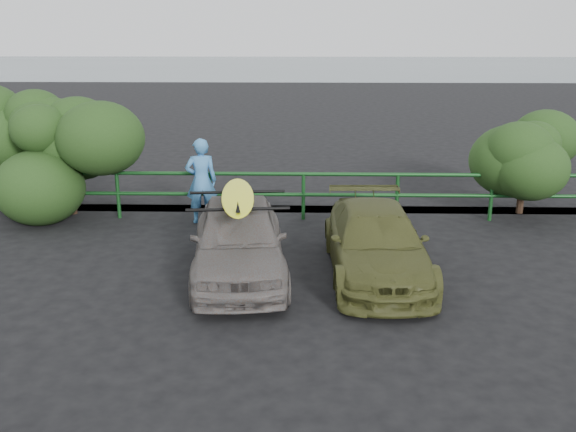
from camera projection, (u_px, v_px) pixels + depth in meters
name	position (u px, v px, depth m)	size (l,w,h in m)	color
ground	(232.00, 320.00, 9.10)	(80.00, 80.00, 0.00)	black
ocean	(295.00, 66.00, 66.60)	(200.00, 200.00, 0.00)	slate
guardrail	(257.00, 196.00, 13.75)	(14.00, 0.08, 1.04)	#124017
shrub_left	(39.00, 156.00, 14.03)	(3.20, 2.40, 2.57)	#234017
shrub_right	(487.00, 166.00, 13.94)	(3.20, 2.40, 2.16)	#234017
sedan	(239.00, 239.00, 10.55)	(1.51, 3.77, 1.28)	#615A57
olive_vehicle	(376.00, 243.00, 10.63)	(1.57, 3.87, 1.12)	#464920
man	(201.00, 181.00, 13.42)	(0.66, 0.43, 1.80)	#3D7DB9
roof_rack	(238.00, 200.00, 10.36)	(1.60, 1.12, 0.05)	black
surfboard	(238.00, 196.00, 10.34)	(0.52, 2.52, 0.07)	yellow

